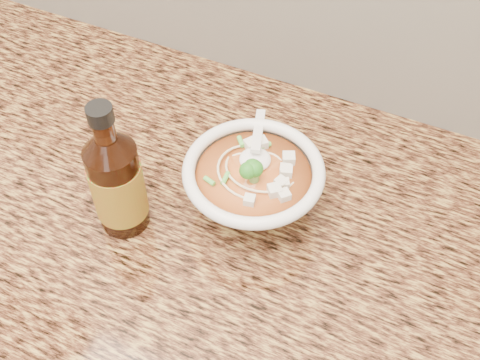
% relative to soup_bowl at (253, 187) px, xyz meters
% --- Properties ---
extents(cabinet, '(4.00, 0.65, 0.86)m').
position_rel_soup_bowl_xyz_m(cabinet, '(-0.20, -0.04, -0.51)').
color(cabinet, '#381B10').
rests_on(cabinet, ground).
extents(counter_slab, '(4.00, 0.68, 0.04)m').
position_rel_soup_bowl_xyz_m(counter_slab, '(-0.20, -0.04, -0.06)').
color(counter_slab, '#A9853E').
rests_on(counter_slab, cabinet).
extents(soup_bowl, '(0.19, 0.21, 0.11)m').
position_rel_soup_bowl_xyz_m(soup_bowl, '(0.00, 0.00, 0.00)').
color(soup_bowl, white).
rests_on(soup_bowl, counter_slab).
extents(hot_sauce_bottle, '(0.07, 0.07, 0.21)m').
position_rel_soup_bowl_xyz_m(hot_sauce_bottle, '(-0.15, -0.10, 0.04)').
color(hot_sauce_bottle, '#321306').
rests_on(hot_sauce_bottle, counter_slab).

